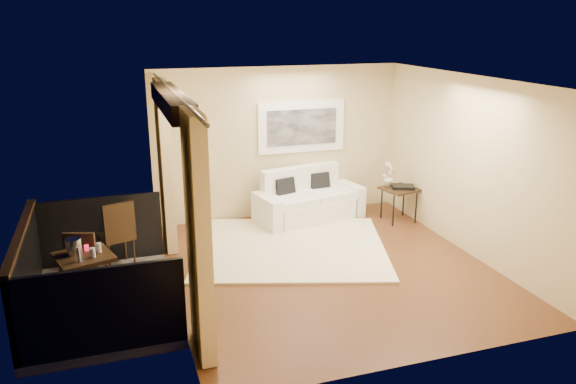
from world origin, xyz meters
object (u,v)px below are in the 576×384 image
bistro_table (84,261)px  balcony_chair_near (79,264)px  sofa (307,201)px  balcony_chair_far (118,230)px  side_table (399,191)px  orchid (389,173)px  ice_bucket (74,247)px

bistro_table → balcony_chair_near: balcony_chair_near is taller
sofa → balcony_chair_far: balcony_chair_far is taller
bistro_table → balcony_chair_near: (-0.08, 0.23, -0.13)m
side_table → balcony_chair_far: balcony_chair_far is taller
orchid → side_table: bearing=-44.4°
sofa → orchid: orchid is taller
sofa → balcony_chair_near: size_ratio=2.23×
orchid → balcony_chair_far: bearing=-171.0°
sofa → balcony_chair_near: sofa is taller
orchid → bistro_table: size_ratio=0.64×
side_table → ice_bucket: ice_bucket is taller
orchid → bistro_table: (-5.09, -1.87, -0.20)m
orchid → bistro_table: orchid is taller
ice_bucket → bistro_table: bearing=-29.2°
balcony_chair_near → ice_bucket: size_ratio=4.59×
orchid → ice_bucket: size_ratio=2.50×
side_table → bistro_table: 5.52m
balcony_chair_near → side_table: bearing=32.8°
orchid → balcony_chair_near: size_ratio=0.55×
sofa → balcony_chair_near: (-3.80, -2.09, 0.20)m
sofa → orchid: (1.37, -0.45, 0.53)m
ice_bucket → orchid: bearing=19.2°
sofa → balcony_chair_far: size_ratio=2.00×
side_table → ice_bucket: (-5.35, -1.66, 0.29)m
bistro_table → side_table: bearing=18.1°
bistro_table → balcony_chair_far: balcony_chair_far is taller
sofa → bistro_table: (-3.72, -2.32, 0.33)m
balcony_chair_far → balcony_chair_near: bearing=42.9°
bistro_table → balcony_chair_far: (0.43, 1.13, -0.06)m
side_table → ice_bucket: size_ratio=3.32×
side_table → balcony_chair_far: (-4.82, -0.59, 0.05)m
sofa → bistro_table: bearing=-160.1°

